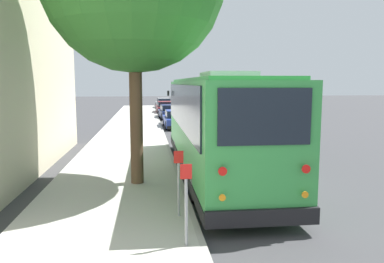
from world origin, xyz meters
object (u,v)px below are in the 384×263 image
parked_sedan_silver (164,104)px  sign_post_far (179,183)px  parked_sedan_blue (176,120)px  sign_post_near (186,204)px  parked_sedan_navy (169,112)px  shuttle_bus (215,121)px  parked_sedan_maroon (165,108)px

parked_sedan_silver → sign_post_far: 38.54m
parked_sedan_blue → sign_post_near: bearing=175.2°
parked_sedan_navy → sign_post_far: sign_post_far is taller
parked_sedan_silver → sign_post_near: bearing=173.7°
shuttle_bus → parked_sedan_navy: (20.88, 0.31, -1.32)m
parked_sedan_maroon → sign_post_far: (-31.30, 1.24, 0.35)m
parked_sedan_blue → parked_sedan_navy: parked_sedan_blue is taller
parked_sedan_silver → sign_post_near: sign_post_near is taller
sign_post_near → sign_post_far: bearing=0.0°
shuttle_bus → sign_post_near: 6.41m
parked_sedan_maroon → parked_sedan_silver: (7.22, -0.23, 0.03)m
sign_post_far → parked_sedan_silver: bearing=-2.2°
shuttle_bus → sign_post_near: bearing=165.1°
parked_sedan_navy → parked_sedan_silver: (13.11, -0.10, 0.04)m
parked_sedan_maroon → parked_sedan_silver: parked_sedan_silver is taller
sign_post_near → sign_post_far: (1.59, 0.00, -0.02)m
parked_sedan_blue → parked_sedan_silver: 19.97m
shuttle_bus → parked_sedan_maroon: (26.77, 0.44, -1.30)m
parked_sedan_maroon → parked_sedan_silver: bearing=-3.3°
parked_sedan_blue → sign_post_far: 18.60m
parked_sedan_blue → parked_sedan_maroon: parked_sedan_maroon is taller
parked_sedan_blue → sign_post_near: sign_post_near is taller
parked_sedan_maroon → parked_sedan_silver: size_ratio=1.03×
sign_post_far → sign_post_near: bearing=180.0°
parked_sedan_maroon → parked_sedan_silver: 7.22m
parked_sedan_maroon → sign_post_far: sign_post_far is taller
shuttle_bus → sign_post_near: size_ratio=7.34×
shuttle_bus → parked_sedan_silver: size_ratio=2.57×
shuttle_bus → parked_sedan_silver: (33.99, 0.21, -1.27)m
parked_sedan_silver → sign_post_far: size_ratio=2.93×
shuttle_bus → parked_sedan_navy: size_ratio=2.66×
parked_sedan_maroon → sign_post_far: size_ratio=3.02×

